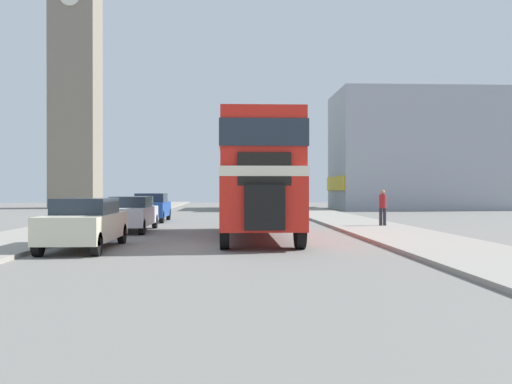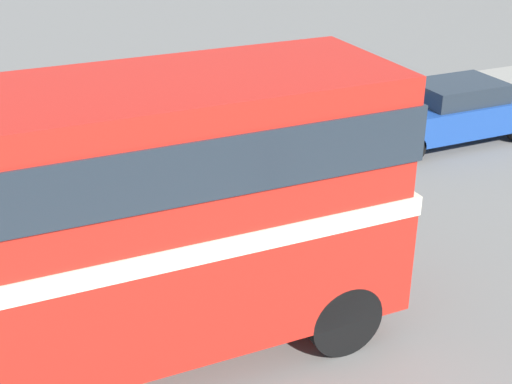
{
  "view_description": "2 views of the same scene",
  "coord_description": "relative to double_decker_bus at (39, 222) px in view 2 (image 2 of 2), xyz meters",
  "views": [
    {
      "loc": [
        0.35,
        -17.2,
        1.75
      ],
      "look_at": [
        1.33,
        3.49,
        1.66
      ],
      "focal_mm": 40.0,
      "sensor_mm": 36.0,
      "label": 1
    },
    {
      "loc": [
        9.74,
        2.71,
        6.71
      ],
      "look_at": [
        0.0,
        7.07,
        1.63
      ],
      "focal_mm": 50.0,
      "sensor_mm": 36.0,
      "label": 2
    }
  ],
  "objects": [
    {
      "name": "car_parked_far",
      "position": [
        -5.25,
        10.81,
        -1.68
      ],
      "size": [
        1.74,
        4.16,
        1.54
      ],
      "color": "#1E479E",
      "rests_on": "ground_plane"
    },
    {
      "name": "double_decker_bus",
      "position": [
        0.0,
        0.0,
        0.0
      ],
      "size": [
        2.52,
        10.1,
        4.13
      ],
      "color": "red",
      "rests_on": "ground_plane"
    },
    {
      "name": "car_parked_mid",
      "position": [
        -5.07,
        3.4,
        -1.72
      ],
      "size": [
        1.66,
        4.7,
        1.46
      ],
      "color": "silver",
      "rests_on": "ground_plane"
    }
  ]
}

